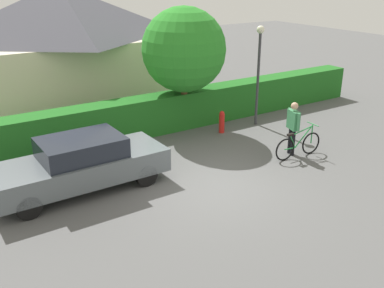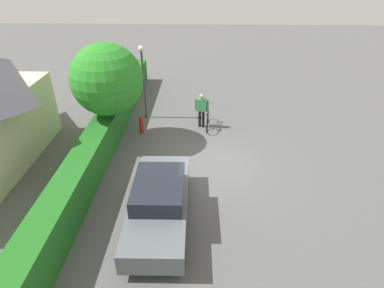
{
  "view_description": "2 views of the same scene",
  "coord_description": "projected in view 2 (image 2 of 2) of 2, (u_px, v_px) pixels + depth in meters",
  "views": [
    {
      "loc": [
        -6.34,
        -8.8,
        5.51
      ],
      "look_at": [
        0.02,
        1.09,
        0.85
      ],
      "focal_mm": 41.39,
      "sensor_mm": 36.0,
      "label": 1
    },
    {
      "loc": [
        -10.63,
        0.46,
        7.3
      ],
      "look_at": [
        0.27,
        0.82,
        0.83
      ],
      "focal_mm": 30.07,
      "sensor_mm": 36.0,
      "label": 2
    }
  ],
  "objects": [
    {
      "name": "person_rider",
      "position": [
        202.0,
        108.0,
        15.24
      ],
      "size": [
        0.33,
        0.66,
        1.71
      ],
      "color": "black",
      "rests_on": "ground"
    },
    {
      "name": "street_lamp",
      "position": [
        143.0,
        72.0,
        15.44
      ],
      "size": [
        0.28,
        0.28,
        3.66
      ],
      "color": "#38383D",
      "rests_on": "ground"
    },
    {
      "name": "hedge_row",
      "position": [
        96.0,
        149.0,
        12.64
      ],
      "size": [
        20.33,
        0.9,
        1.34
      ],
      "primitive_type": "cube",
      "color": "#1F641E",
      "rests_on": "ground"
    },
    {
      "name": "bicycle",
      "position": [
        208.0,
        119.0,
        15.55
      ],
      "size": [
        1.79,
        0.5,
        1.02
      ],
      "color": "black",
      "rests_on": "ground"
    },
    {
      "name": "parked_car_near",
      "position": [
        159.0,
        201.0,
        9.87
      ],
      "size": [
        4.62,
        1.79,
        1.45
      ],
      "color": "slate",
      "rests_on": "ground"
    },
    {
      "name": "ground_plane",
      "position": [
        212.0,
        166.0,
        12.85
      ],
      "size": [
        60.0,
        60.0,
        0.0
      ],
      "primitive_type": "plane",
      "color": "#555555"
    },
    {
      "name": "fire_hydrant",
      "position": [
        141.0,
        124.0,
        15.05
      ],
      "size": [
        0.2,
        0.2,
        0.81
      ],
      "color": "red",
      "rests_on": "ground"
    },
    {
      "name": "tree_kerbside",
      "position": [
        107.0,
        80.0,
        13.0
      ],
      "size": [
        2.95,
        2.95,
        4.39
      ],
      "color": "brown",
      "rests_on": "ground"
    }
  ]
}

